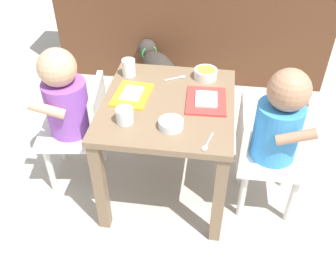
# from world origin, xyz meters

# --- Properties ---
(ground_plane) EXTENTS (7.00, 7.00, 0.00)m
(ground_plane) POSITION_xyz_m (0.00, 0.00, 0.00)
(ground_plane) COLOR #B2ADA3
(kitchen_cabinet_back) EXTENTS (1.67, 0.32, 0.93)m
(kitchen_cabinet_back) POSITION_xyz_m (0.00, 1.09, 0.47)
(kitchen_cabinet_back) COLOR #56331E
(kitchen_cabinet_back) RESTS_ON ground
(dining_table) EXTENTS (0.51, 0.57, 0.47)m
(dining_table) POSITION_xyz_m (0.00, 0.00, 0.38)
(dining_table) COLOR #7A6047
(dining_table) RESTS_ON ground
(seated_child_left) EXTENTS (0.32, 0.32, 0.65)m
(seated_child_left) POSITION_xyz_m (-0.42, 0.02, 0.41)
(seated_child_left) COLOR silver
(seated_child_left) RESTS_ON ground
(seated_child_right) EXTENTS (0.28, 0.28, 0.66)m
(seated_child_right) POSITION_xyz_m (0.42, -0.02, 0.41)
(seated_child_right) COLOR silver
(seated_child_right) RESTS_ON ground
(dog) EXTENTS (0.33, 0.43, 0.29)m
(dog) POSITION_xyz_m (-0.17, 0.75, 0.20)
(dog) COLOR #332D28
(dog) RESTS_ON ground
(food_tray_left) EXTENTS (0.15, 0.20, 0.02)m
(food_tray_left) POSITION_xyz_m (-0.15, 0.02, 0.47)
(food_tray_left) COLOR gold
(food_tray_left) RESTS_ON dining_table
(food_tray_right) EXTENTS (0.16, 0.20, 0.02)m
(food_tray_right) POSITION_xyz_m (0.15, 0.02, 0.47)
(food_tray_right) COLOR red
(food_tray_right) RESTS_ON dining_table
(water_cup_left) EXTENTS (0.06, 0.06, 0.07)m
(water_cup_left) POSITION_xyz_m (-0.19, 0.18, 0.50)
(water_cup_left) COLOR white
(water_cup_left) RESTS_ON dining_table
(water_cup_right) EXTENTS (0.06, 0.06, 0.06)m
(water_cup_right) POSITION_xyz_m (-0.14, -0.15, 0.49)
(water_cup_right) COLOR white
(water_cup_right) RESTS_ON dining_table
(cereal_bowl_left_side) EXTENTS (0.09, 0.09, 0.03)m
(cereal_bowl_left_side) POSITION_xyz_m (0.03, -0.16, 0.49)
(cereal_bowl_left_side) COLOR white
(cereal_bowl_left_side) RESTS_ON dining_table
(veggie_bowl_near) EXTENTS (0.10, 0.10, 0.04)m
(veggie_bowl_near) POSITION_xyz_m (0.13, 0.20, 0.49)
(veggie_bowl_near) COLOR white
(veggie_bowl_near) RESTS_ON dining_table
(spoon_by_left_tray) EXTENTS (0.09, 0.06, 0.01)m
(spoon_by_left_tray) POSITION_xyz_m (0.01, 0.18, 0.47)
(spoon_by_left_tray) COLOR silver
(spoon_by_left_tray) RESTS_ON dining_table
(spoon_by_right_tray) EXTENTS (0.04, 0.10, 0.01)m
(spoon_by_right_tray) POSITION_xyz_m (0.17, -0.23, 0.47)
(spoon_by_right_tray) COLOR silver
(spoon_by_right_tray) RESTS_ON dining_table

